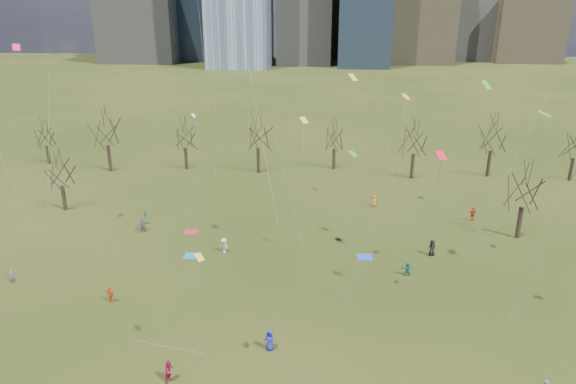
# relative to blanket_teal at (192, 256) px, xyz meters

# --- Properties ---
(ground) EXTENTS (500.00, 500.00, 0.00)m
(ground) POSITION_rel_blanket_teal_xyz_m (10.21, -10.47, -0.01)
(ground) COLOR black
(ground) RESTS_ON ground
(bare_tree_row) EXTENTS (113.04, 29.80, 9.50)m
(bare_tree_row) POSITION_rel_blanket_teal_xyz_m (10.13, 26.75, 6.10)
(bare_tree_row) COLOR black
(bare_tree_row) RESTS_ON ground
(blanket_teal) EXTENTS (1.60, 1.50, 0.03)m
(blanket_teal) POSITION_rel_blanket_teal_xyz_m (0.00, 0.00, 0.00)
(blanket_teal) COLOR teal
(blanket_teal) RESTS_ON ground
(blanket_navy) EXTENTS (1.60, 1.50, 0.03)m
(blanket_navy) POSITION_rel_blanket_teal_xyz_m (18.42, 1.15, 0.00)
(blanket_navy) COLOR #2448AB
(blanket_navy) RESTS_ON ground
(blanket_crimson) EXTENTS (1.60, 1.50, 0.03)m
(blanket_crimson) POSITION_rel_blanket_teal_xyz_m (-1.65, 5.99, 0.00)
(blanket_crimson) COLOR #AC2228
(blanket_crimson) RESTS_ON ground
(person_0) EXTENTS (0.96, 0.73, 1.75)m
(person_0) POSITION_rel_blanket_teal_xyz_m (10.15, -15.16, 0.86)
(person_0) COLOR #222596
(person_0) RESTS_ON ground
(person_2) EXTENTS (0.93, 1.04, 1.76)m
(person_2) POSITION_rel_blanket_teal_xyz_m (3.52, -19.27, 0.87)
(person_2) COLOR #A41734
(person_2) RESTS_ON ground
(person_4) EXTENTS (1.01, 0.73, 1.60)m
(person_4) POSITION_rel_blanket_teal_xyz_m (-4.85, -9.56, 0.78)
(person_4) COLOR #DB5718
(person_4) RESTS_ON ground
(person_5) EXTENTS (1.42, 0.65, 1.48)m
(person_5) POSITION_rel_blanket_teal_xyz_m (22.35, -2.49, 0.72)
(person_5) COLOR #1B7D64
(person_5) RESTS_ON ground
(person_6) EXTENTS (1.01, 0.81, 1.79)m
(person_6) POSITION_rel_blanket_teal_xyz_m (25.55, 2.17, 0.88)
(person_6) COLOR black
(person_6) RESTS_ON ground
(person_7) EXTENTS (0.45, 0.59, 1.43)m
(person_7) POSITION_rel_blanket_teal_xyz_m (-15.71, -6.99, 0.70)
(person_7) COLOR #814D9B
(person_7) RESTS_ON ground
(person_9) EXTENTS (1.24, 1.09, 1.67)m
(person_9) POSITION_rel_blanket_teal_xyz_m (3.31, 1.05, 0.82)
(person_9) COLOR silver
(person_9) RESTS_ON ground
(person_10) EXTENTS (1.14, 0.73, 1.80)m
(person_10) POSITION_rel_blanket_teal_xyz_m (32.30, 12.18, 0.89)
(person_10) COLOR #B8371A
(person_10) RESTS_ON ground
(person_11) EXTENTS (1.64, 1.44, 1.80)m
(person_11) POSITION_rel_blanket_teal_xyz_m (-7.24, 5.65, 0.88)
(person_11) COLOR #5C5C61
(person_11) RESTS_ON ground
(person_12) EXTENTS (0.71, 0.88, 1.56)m
(person_12) POSITION_rel_blanket_teal_xyz_m (20.56, 16.08, 0.76)
(person_12) COLOR orange
(person_12) RESTS_ON ground
(person_13) EXTENTS (0.54, 0.64, 1.49)m
(person_13) POSITION_rel_blanket_teal_xyz_m (-8.57, 10.10, 0.73)
(person_13) COLOR #1A7841
(person_13) RESTS_ON ground
(kites_airborne) EXTENTS (62.02, 48.02, 35.70)m
(kites_airborne) POSITION_rel_blanket_teal_xyz_m (13.97, 1.63, 13.61)
(kites_airborne) COLOR yellow
(kites_airborne) RESTS_ON ground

